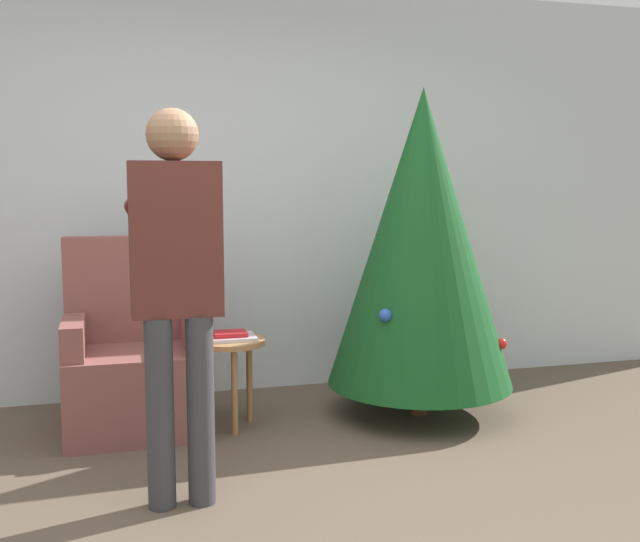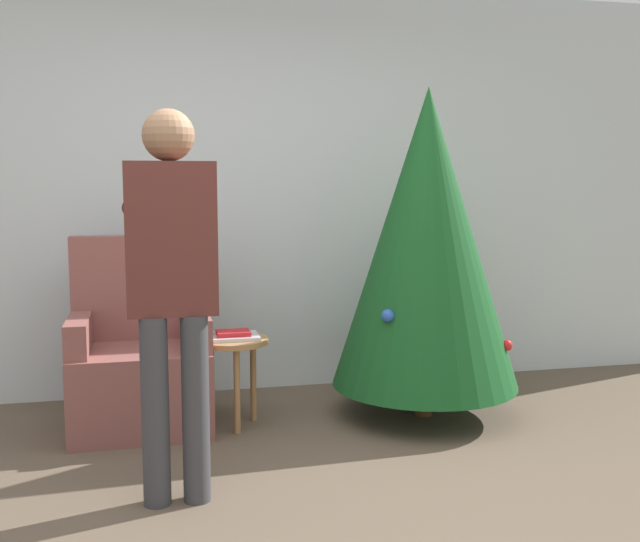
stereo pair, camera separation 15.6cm
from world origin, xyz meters
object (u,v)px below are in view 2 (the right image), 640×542
object	(u,v)px
christmas_tree	(426,239)
person_standing	(172,270)
armchair	(141,363)
side_stool	(234,353)

from	to	relation	value
christmas_tree	person_standing	bearing A→B (deg)	-150.14
christmas_tree	armchair	xyz separation A→B (m)	(-1.66, 0.20, -0.70)
christmas_tree	side_stool	xyz separation A→B (m)	(-1.14, 0.07, -0.64)
person_standing	side_stool	xyz separation A→B (m)	(0.37, 0.93, -0.60)
armchair	side_stool	size ratio (longest dim) A/B	2.12
person_standing	side_stool	world-z (taller)	person_standing
person_standing	side_stool	distance (m)	1.17
christmas_tree	person_standing	distance (m)	1.74
side_stool	armchair	bearing A→B (deg)	165.71
person_standing	side_stool	size ratio (longest dim) A/B	3.34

